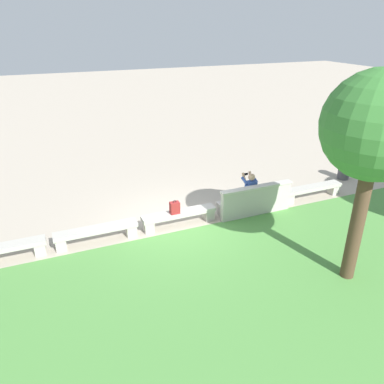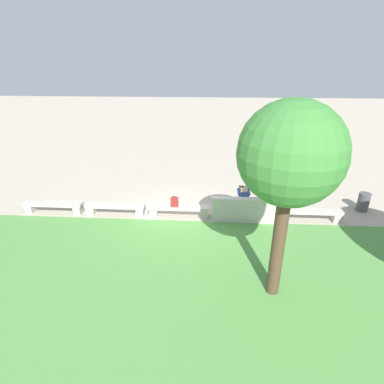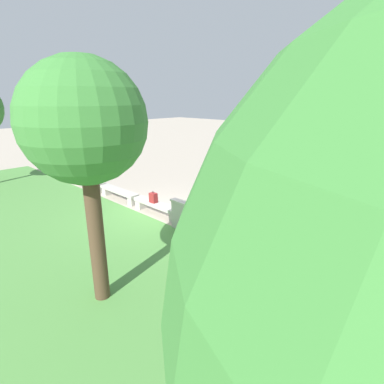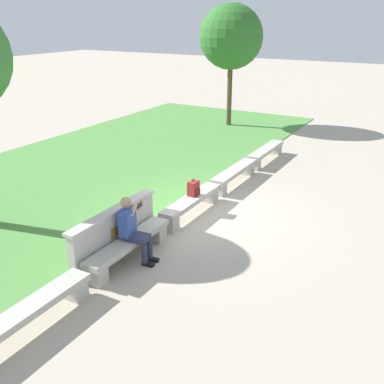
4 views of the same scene
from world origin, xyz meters
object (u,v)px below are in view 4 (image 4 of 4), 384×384
object	(u,v)px
bench_end	(266,152)
backpack	(194,189)
person_photographer	(133,226)
tree_behind_wall	(231,37)
bench_main	(30,313)
bench_mid	(191,203)
bench_near	(129,246)
bench_far	(234,174)

from	to	relation	value
bench_end	backpack	distance (m)	4.81
person_photographer	tree_behind_wall	size ratio (longest dim) A/B	0.26
bench_main	backpack	bearing A→B (deg)	0.25
bench_mid	person_photographer	size ratio (longest dim) A/B	1.75
bench_main	bench_end	size ratio (longest dim) A/B	1.00
bench_end	tree_behind_wall	distance (m)	6.23
bench_near	person_photographer	distance (m)	0.44
bench_far	bench_end	world-z (taller)	same
bench_far	bench_main	bearing A→B (deg)	180.00
bench_near	person_photographer	xyz separation A→B (m)	(0.05, -0.08, 0.43)
bench_end	tree_behind_wall	xyz separation A→B (m)	(4.07, 3.30, 3.37)
bench_mid	bench_far	xyz separation A→B (m)	(2.48, 0.00, 0.00)
bench_near	bench_main	bearing A→B (deg)	180.00
person_photographer	backpack	distance (m)	2.58
backpack	tree_behind_wall	xyz separation A→B (m)	(8.88, 3.28, 3.05)
bench_main	bench_mid	distance (m)	4.95
person_photographer	backpack	bearing A→B (deg)	2.21
bench_main	bench_far	world-z (taller)	same
bench_main	bench_mid	xyz separation A→B (m)	(4.95, 0.00, 0.00)
bench_near	bench_end	bearing A→B (deg)	0.00
bench_main	bench_far	xyz separation A→B (m)	(7.43, 0.00, 0.00)
backpack	bench_near	bearing A→B (deg)	-179.52
bench_near	tree_behind_wall	world-z (taller)	tree_behind_wall
bench_mid	person_photographer	bearing A→B (deg)	-178.17
bench_mid	bench_near	bearing A→B (deg)	180.00
tree_behind_wall	bench_near	bearing A→B (deg)	-163.99
person_photographer	tree_behind_wall	bearing A→B (deg)	16.43
bench_mid	backpack	xyz separation A→B (m)	(0.15, 0.02, 0.32)
bench_far	backpack	bearing A→B (deg)	179.46
bench_main	bench_mid	world-z (taller)	same
bench_mid	bench_end	bearing A→B (deg)	0.00
bench_end	bench_far	bearing A→B (deg)	180.00
bench_end	tree_behind_wall	bearing A→B (deg)	39.01
bench_main	tree_behind_wall	xyz separation A→B (m)	(13.98, 3.30, 3.37)
bench_near	bench_mid	xyz separation A→B (m)	(2.48, 0.00, 0.00)
bench_far	person_photographer	world-z (taller)	person_photographer
bench_near	bench_mid	size ratio (longest dim) A/B	1.00
bench_mid	bench_far	bearing A→B (deg)	0.00
bench_far	person_photographer	bearing A→B (deg)	-179.10
bench_end	bench_main	bearing A→B (deg)	180.00
bench_mid	bench_main	bearing A→B (deg)	180.00
bench_mid	bench_end	xyz separation A→B (m)	(4.95, 0.00, 0.00)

